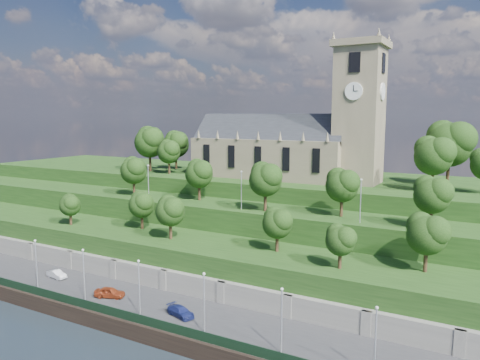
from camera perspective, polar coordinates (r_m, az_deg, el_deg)
The scene contains 17 objects.
ground at distance 62.37m, azimuth -12.16°, elevation -18.70°, with size 320.00×320.00×0.00m, color black.
promenade at distance 66.10m, azimuth -8.62°, elevation -16.06°, with size 160.00×12.00×2.00m, color #2D2D30.
quay_wall at distance 61.86m, azimuth -12.22°, elevation -17.80°, with size 160.00×0.50×2.20m, color black.
fence at distance 61.67m, azimuth -11.85°, elevation -16.34°, with size 160.00×0.10×1.20m, color black.
retaining_wall at distance 69.96m, azimuth -5.57°, elevation -13.29°, with size 160.00×2.10×5.00m.
embankment_lower at distance 74.18m, azimuth -2.89°, elevation -10.78°, with size 160.00×12.00×8.00m, color #1B3B13.
embankment_upper at distance 82.72m, azimuth 1.18°, elevation -7.35°, with size 160.00×10.00×12.00m, color #1B3B13.
hilltop at distance 100.90m, azimuth 6.80°, elevation -3.74°, with size 160.00×32.00×15.00m, color #1B3B13.
church at distance 94.99m, azimuth 6.46°, elevation 4.69°, with size 38.60×12.35×27.60m.
trees_lower at distance 70.34m, azimuth -0.21°, elevation -4.54°, with size 64.87×8.48×7.57m.
trees_upper at distance 78.80m, azimuth 2.29°, elevation 0.26°, with size 60.59×8.33×8.19m.
trees_hilltop at distance 93.63m, azimuth 7.69°, elevation 4.21°, with size 75.10×16.51×11.90m.
lamp_posts_promenade at distance 62.82m, azimuth -12.20°, elevation -12.20°, with size 60.36×0.36×7.48m.
lamp_posts_upper at distance 78.08m, azimuth 0.17°, elevation -0.84°, with size 40.36×0.36×6.62m.
car_left at distance 70.93m, azimuth -15.60°, elevation -13.05°, with size 1.73×4.30×1.47m, color maroon.
car_middle at distance 81.41m, azimuth -21.45°, elevation -10.64°, with size 1.33×3.80×1.25m, color #B9BABF.
car_right at distance 63.13m, azimuth -7.25°, elevation -15.61°, with size 1.75×4.30×1.25m, color navy.
Camera 1 is at (37.41, -41.50, 27.72)m, focal length 35.00 mm.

